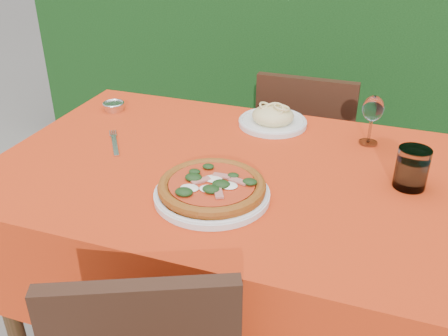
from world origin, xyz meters
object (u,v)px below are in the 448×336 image
(pasta_plate, at_px, (273,118))
(chair_far, at_px, (305,154))
(water_glass, at_px, (412,170))
(fork, at_px, (115,145))
(pizza_plate, at_px, (212,189))
(steel_ramekin, at_px, (114,107))
(wine_glass, at_px, (373,111))

(pasta_plate, bearing_deg, chair_far, 81.45)
(water_glass, height_order, fork, water_glass)
(pasta_plate, bearing_deg, fork, -142.35)
(chair_far, distance_m, pizza_plate, 0.91)
(pasta_plate, height_order, steel_ramekin, pasta_plate)
(pizza_plate, height_order, steel_ramekin, pizza_plate)
(pasta_plate, bearing_deg, water_glass, -31.70)
(water_glass, distance_m, steel_ramekin, 1.00)
(pasta_plate, distance_m, fork, 0.51)
(pizza_plate, relative_size, steel_ramekin, 4.99)
(water_glass, bearing_deg, fork, -176.84)
(pizza_plate, height_order, wine_glass, wine_glass)
(chair_far, distance_m, water_glass, 0.80)
(pasta_plate, xyz_separation_m, steel_ramekin, (-0.55, -0.06, -0.01))
(fork, xyz_separation_m, steel_ramekin, (-0.15, 0.25, 0.01))
(chair_far, xyz_separation_m, pizza_plate, (-0.08, -0.85, 0.30))
(pasta_plate, xyz_separation_m, fork, (-0.40, -0.31, -0.02))
(steel_ramekin, bearing_deg, chair_far, 35.17)
(chair_far, relative_size, water_glass, 7.72)
(chair_far, relative_size, pasta_plate, 3.73)
(wine_glass, height_order, steel_ramekin, wine_glass)
(pasta_plate, height_order, fork, pasta_plate)
(fork, bearing_deg, wine_glass, -13.28)
(wine_glass, relative_size, steel_ramekin, 2.23)
(fork, bearing_deg, pasta_plate, 3.39)
(pizza_plate, distance_m, pasta_plate, 0.48)
(pizza_plate, bearing_deg, pasta_plate, 86.71)
(pasta_plate, relative_size, fork, 1.13)
(water_glass, relative_size, steel_ramekin, 1.57)
(chair_far, bearing_deg, steel_ramekin, 34.98)
(pizza_plate, bearing_deg, fork, 155.28)
(wine_glass, bearing_deg, fork, -159.02)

